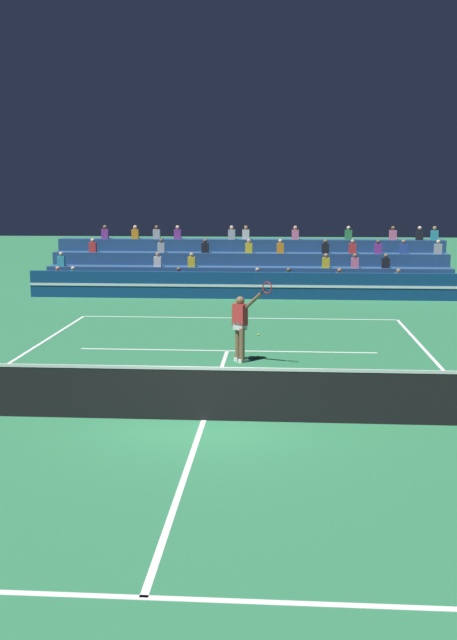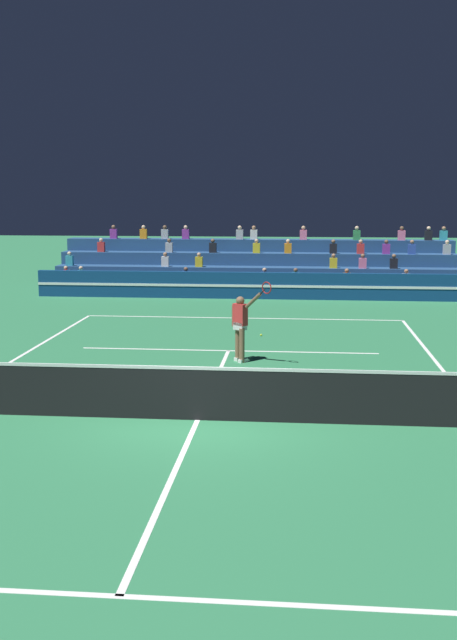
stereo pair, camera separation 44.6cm
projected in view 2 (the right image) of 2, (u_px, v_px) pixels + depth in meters
ground_plane at (198, 420)px, 14.46m from camera, size 120.00×120.00×0.00m
court_lines at (198, 420)px, 14.46m from camera, size 11.10×23.90×0.01m
tennis_net at (197, 393)px, 14.37m from camera, size 12.00×0.10×1.10m
sponsor_banner_wall at (252, 286)px, 30.78m from camera, size 18.00×0.26×1.10m
bleacher_stand at (256, 271)px, 33.84m from camera, size 17.76×3.80×2.83m
tennis_player at (241, 325)px, 19.27m from camera, size 1.11×0.97×2.23m
tennis_ball at (261, 335)px, 22.88m from camera, size 0.07×0.07×0.07m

